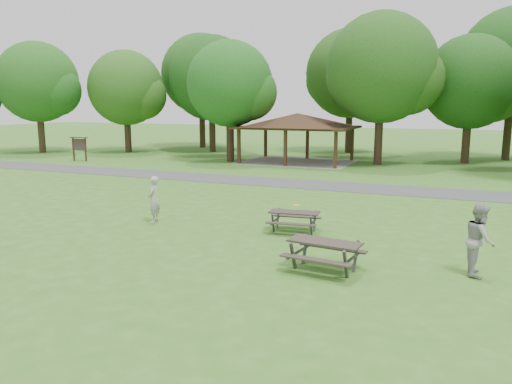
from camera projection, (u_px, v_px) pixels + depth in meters
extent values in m
plane|color=#356A1E|center=(176.00, 252.00, 15.39)|extent=(160.00, 160.00, 0.00)
cube|color=#424244|center=(309.00, 184.00, 28.08)|extent=(120.00, 3.20, 0.02)
cube|color=#361C13|center=(239.00, 147.00, 37.42)|extent=(0.22, 0.22, 2.60)
cube|color=#321D12|center=(266.00, 141.00, 42.32)|extent=(0.22, 0.22, 2.60)
cube|color=#372114|center=(285.00, 148.00, 36.01)|extent=(0.22, 0.22, 2.60)
cube|color=#392414|center=(307.00, 143.00, 40.90)|extent=(0.22, 0.22, 2.60)
cube|color=#321F12|center=(336.00, 150.00, 34.59)|extent=(0.22, 0.22, 2.60)
cube|color=#312012|center=(352.00, 144.00, 39.49)|extent=(0.22, 0.22, 2.60)
cube|color=#302013|center=(297.00, 127.00, 38.21)|extent=(8.60, 6.60, 0.16)
pyramid|color=#321F14|center=(297.00, 120.00, 38.11)|extent=(7.01, 7.01, 1.00)
cube|color=gray|center=(297.00, 162.00, 38.68)|extent=(8.40, 6.40, 0.03)
cube|color=#361D13|center=(74.00, 149.00, 39.44)|extent=(0.10, 0.10, 1.80)
cube|color=#351F13|center=(86.00, 150.00, 38.98)|extent=(0.10, 0.10, 1.80)
cube|color=#2D2420|center=(79.00, 145.00, 39.14)|extent=(1.40, 0.06, 0.90)
cube|color=#321C14|center=(79.00, 138.00, 39.04)|extent=(1.60, 0.30, 0.06)
cylinder|color=#322216|center=(41.00, 133.00, 45.73)|extent=(0.60, 0.60, 3.67)
sphere|color=#194E16|center=(38.00, 82.00, 44.93)|extent=(7.20, 7.20, 7.20)
sphere|color=#154B16|center=(54.00, 90.00, 44.71)|extent=(4.68, 4.68, 4.68)
sphere|color=#164313|center=(24.00, 88.00, 45.40)|extent=(4.32, 4.32, 4.32)
cylinder|color=black|center=(128.00, 134.00, 46.26)|extent=(0.60, 0.60, 3.32)
sphere|color=#204F16|center=(126.00, 88.00, 45.51)|extent=(6.80, 6.80, 6.80)
sphere|color=#224F16|center=(142.00, 95.00, 45.32)|extent=(4.42, 4.42, 4.42)
sphere|color=#184112|center=(113.00, 94.00, 45.94)|extent=(4.08, 4.08, 4.08)
cylinder|color=black|center=(212.00, 131.00, 46.70)|extent=(0.60, 0.60, 3.85)
sphere|color=#134012|center=(212.00, 78.00, 45.85)|extent=(7.80, 7.80, 7.80)
sphere|color=#174413|center=(230.00, 87.00, 45.58)|extent=(5.07, 5.07, 5.07)
sphere|color=#204A15|center=(196.00, 85.00, 46.37)|extent=(4.68, 4.68, 4.68)
cylinder|color=black|center=(230.00, 139.00, 38.93)|extent=(0.60, 0.60, 3.50)
sphere|color=#164F17|center=(230.00, 84.00, 38.18)|extent=(6.60, 6.60, 6.60)
sphere|color=#1A4D16|center=(249.00, 92.00, 38.00)|extent=(4.29, 4.29, 4.29)
sphere|color=#193E11|center=(213.00, 90.00, 38.59)|extent=(3.96, 3.96, 3.96)
cylinder|color=black|center=(378.00, 137.00, 36.94)|extent=(0.60, 0.60, 4.02)
sphere|color=#1A4614|center=(382.00, 68.00, 36.05)|extent=(8.00, 8.00, 8.00)
sphere|color=#1D4513|center=(407.00, 79.00, 35.77)|extent=(5.20, 5.20, 5.20)
sphere|color=#1B4714|center=(359.00, 77.00, 36.59)|extent=(4.80, 4.80, 4.80)
cylinder|color=#322016|center=(466.00, 140.00, 37.87)|extent=(0.60, 0.60, 3.43)
sphere|color=#144112|center=(470.00, 82.00, 37.10)|extent=(7.00, 7.00, 7.00)
sphere|color=#1E4914|center=(493.00, 92.00, 36.89)|extent=(4.55, 4.55, 4.55)
sphere|color=#143F12|center=(450.00, 89.00, 37.55)|extent=(4.20, 4.20, 4.20)
cylinder|color=#2F2115|center=(202.00, 126.00, 50.98)|extent=(0.60, 0.60, 4.38)
sphere|color=#174513|center=(201.00, 74.00, 50.06)|extent=(8.00, 8.00, 8.00)
sphere|color=#1C4313|center=(219.00, 82.00, 49.79)|extent=(5.20, 5.20, 5.20)
sphere|color=#164A15|center=(187.00, 80.00, 50.60)|extent=(4.80, 4.80, 4.80)
cylinder|color=black|center=(349.00, 130.00, 45.71)|extent=(0.60, 0.60, 4.13)
sphere|color=#1A4313|center=(351.00, 73.00, 44.82)|extent=(8.00, 8.00, 8.00)
sphere|color=#184413|center=(371.00, 82.00, 44.54)|extent=(5.20, 5.20, 5.20)
sphere|color=#1A4313|center=(332.00, 80.00, 45.35)|extent=(4.80, 4.80, 4.80)
cylinder|color=#2E2214|center=(507.00, 131.00, 39.79)|extent=(0.60, 0.60, 4.55)
sphere|color=#164012|center=(489.00, 70.00, 39.41)|extent=(5.04, 5.04, 5.04)
cube|color=#2E2621|center=(294.00, 212.00, 17.70)|extent=(1.84, 0.91, 0.05)
cube|color=#302923|center=(291.00, 224.00, 17.20)|extent=(1.78, 0.47, 0.04)
cube|color=#302823|center=(297.00, 217.00, 18.30)|extent=(1.78, 0.47, 0.04)
cube|color=#39393C|center=(273.00, 223.00, 17.60)|extent=(0.10, 0.37, 0.77)
cube|color=#454548|center=(278.00, 219.00, 18.29)|extent=(0.10, 0.37, 0.77)
cube|color=#454548|center=(276.00, 220.00, 17.94)|extent=(0.23, 1.43, 0.05)
cube|color=#404043|center=(311.00, 226.00, 17.23)|extent=(0.10, 0.37, 0.77)
cube|color=#47474A|center=(315.00, 221.00, 17.93)|extent=(0.10, 0.37, 0.77)
cube|color=#424244|center=(313.00, 222.00, 17.58)|extent=(0.23, 1.43, 0.05)
cube|color=#302822|center=(325.00, 242.00, 13.61)|extent=(2.04, 1.00, 0.05)
cube|color=#322A24|center=(315.00, 260.00, 13.11)|extent=(1.99, 0.51, 0.04)
cube|color=#2E2621|center=(333.00, 248.00, 14.22)|extent=(1.99, 0.51, 0.04)
cube|color=#38383A|center=(293.00, 256.00, 13.69)|extent=(0.11, 0.42, 0.85)
cube|color=#39393B|center=(305.00, 249.00, 14.40)|extent=(0.11, 0.42, 0.85)
cube|color=#3A3A3D|center=(299.00, 251.00, 14.04)|extent=(0.25, 1.60, 0.05)
cube|color=#39393B|center=(346.00, 265.00, 12.96)|extent=(0.11, 0.42, 0.85)
cube|color=#434345|center=(356.00, 256.00, 13.66)|extent=(0.11, 0.42, 0.85)
cube|color=#3E3E41|center=(351.00, 259.00, 13.30)|extent=(0.25, 1.60, 0.05)
cylinder|color=gold|center=(297.00, 205.00, 15.94)|extent=(0.30, 0.30, 0.02)
imported|color=#A4A4A7|center=(154.00, 199.00, 19.12)|extent=(0.60, 0.75, 1.79)
imported|color=#98989A|center=(480.00, 240.00, 13.25)|extent=(0.81, 1.00, 1.94)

